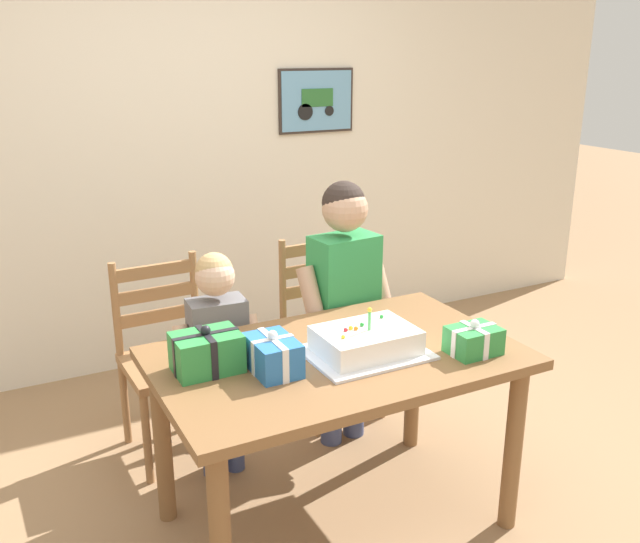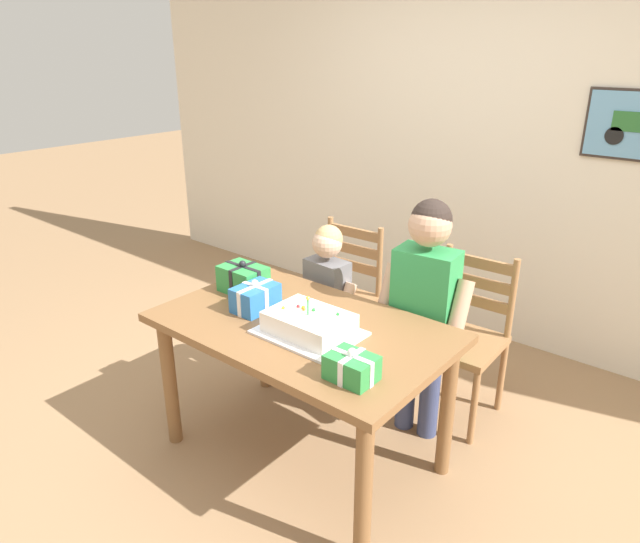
{
  "view_description": "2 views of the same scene",
  "coord_description": "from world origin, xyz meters",
  "px_view_note": "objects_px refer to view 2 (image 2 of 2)",
  "views": [
    {
      "loc": [
        -1.16,
        -2.08,
        1.84
      ],
      "look_at": [
        0.02,
        0.18,
        1.02
      ],
      "focal_mm": 38.8,
      "sensor_mm": 36.0,
      "label": 1
    },
    {
      "loc": [
        1.56,
        -1.78,
        1.96
      ],
      "look_at": [
        0.07,
        0.05,
        1.01
      ],
      "focal_mm": 32.03,
      "sensor_mm": 36.0,
      "label": 2
    }
  ],
  "objects_px": {
    "gift_box_beside_cake": "(255,298)",
    "birthday_cake": "(309,324)",
    "gift_box_red_large": "(243,279)",
    "chair_right": "(463,337)",
    "child_younger": "(327,294)",
    "chair_left": "(340,296)",
    "child_older": "(424,299)",
    "dining_table": "(302,344)",
    "gift_box_corner_small": "(352,367)"
  },
  "relations": [
    {
      "from": "dining_table",
      "to": "birthday_cake",
      "type": "height_order",
      "value": "birthday_cake"
    },
    {
      "from": "gift_box_corner_small",
      "to": "chair_left",
      "type": "distance_m",
      "value": 1.43
    },
    {
      "from": "chair_right",
      "to": "child_younger",
      "type": "bearing_deg",
      "value": -156.25
    },
    {
      "from": "gift_box_beside_cake",
      "to": "chair_left",
      "type": "xyz_separation_m",
      "value": [
        -0.15,
        0.88,
        -0.34
      ]
    },
    {
      "from": "gift_box_red_large",
      "to": "chair_right",
      "type": "bearing_deg",
      "value": 40.29
    },
    {
      "from": "chair_right",
      "to": "gift_box_corner_small",
      "type": "bearing_deg",
      "value": -88.18
    },
    {
      "from": "birthday_cake",
      "to": "child_younger",
      "type": "height_order",
      "value": "child_younger"
    },
    {
      "from": "child_younger",
      "to": "gift_box_red_large",
      "type": "bearing_deg",
      "value": -113.31
    },
    {
      "from": "birthday_cake",
      "to": "child_older",
      "type": "bearing_deg",
      "value": 67.7
    },
    {
      "from": "birthday_cake",
      "to": "gift_box_corner_small",
      "type": "distance_m",
      "value": 0.41
    },
    {
      "from": "dining_table",
      "to": "child_younger",
      "type": "bearing_deg",
      "value": 117.74
    },
    {
      "from": "gift_box_red_large",
      "to": "child_younger",
      "type": "relative_size",
      "value": 0.23
    },
    {
      "from": "gift_box_beside_cake",
      "to": "birthday_cake",
      "type": "bearing_deg",
      "value": -4.41
    },
    {
      "from": "chair_left",
      "to": "child_older",
      "type": "bearing_deg",
      "value": -22.3
    },
    {
      "from": "birthday_cake",
      "to": "child_older",
      "type": "height_order",
      "value": "child_older"
    },
    {
      "from": "gift_box_corner_small",
      "to": "chair_left",
      "type": "relative_size",
      "value": 0.21
    },
    {
      "from": "chair_left",
      "to": "chair_right",
      "type": "relative_size",
      "value": 1.0
    },
    {
      "from": "gift_box_red_large",
      "to": "child_older",
      "type": "relative_size",
      "value": 0.19
    },
    {
      "from": "gift_box_red_large",
      "to": "child_younger",
      "type": "xyz_separation_m",
      "value": [
        0.2,
        0.45,
        -0.19
      ]
    },
    {
      "from": "chair_right",
      "to": "child_younger",
      "type": "xyz_separation_m",
      "value": [
        -0.71,
        -0.31,
        0.16
      ]
    },
    {
      "from": "child_older",
      "to": "chair_right",
      "type": "bearing_deg",
      "value": 74.5
    },
    {
      "from": "gift_box_corner_small",
      "to": "chair_left",
      "type": "xyz_separation_m",
      "value": [
        -0.88,
        1.08,
        -0.33
      ]
    },
    {
      "from": "gift_box_beside_cake",
      "to": "chair_right",
      "type": "xyz_separation_m",
      "value": [
        0.7,
        0.88,
        -0.34
      ]
    },
    {
      "from": "birthday_cake",
      "to": "chair_right",
      "type": "xyz_separation_m",
      "value": [
        0.33,
        0.91,
        -0.33
      ]
    },
    {
      "from": "gift_box_beside_cake",
      "to": "gift_box_corner_small",
      "type": "distance_m",
      "value": 0.76
    },
    {
      "from": "gift_box_red_large",
      "to": "child_younger",
      "type": "bearing_deg",
      "value": 66.69
    },
    {
      "from": "dining_table",
      "to": "chair_left",
      "type": "relative_size",
      "value": 1.48
    },
    {
      "from": "gift_box_corner_small",
      "to": "gift_box_red_large",
      "type": "bearing_deg",
      "value": 161.12
    },
    {
      "from": "gift_box_beside_cake",
      "to": "chair_right",
      "type": "bearing_deg",
      "value": 51.62
    },
    {
      "from": "child_older",
      "to": "child_younger",
      "type": "height_order",
      "value": "child_older"
    },
    {
      "from": "gift_box_corner_small",
      "to": "child_older",
      "type": "distance_m",
      "value": 0.78
    },
    {
      "from": "dining_table",
      "to": "child_older",
      "type": "distance_m",
      "value": 0.65
    },
    {
      "from": "gift_box_corner_small",
      "to": "child_younger",
      "type": "relative_size",
      "value": 0.18
    },
    {
      "from": "gift_box_red_large",
      "to": "gift_box_corner_small",
      "type": "bearing_deg",
      "value": -18.88
    },
    {
      "from": "dining_table",
      "to": "child_older",
      "type": "xyz_separation_m",
      "value": [
        0.33,
        0.54,
        0.14
      ]
    },
    {
      "from": "dining_table",
      "to": "gift_box_beside_cake",
      "type": "xyz_separation_m",
      "value": [
        -0.27,
        -0.03,
        0.17
      ]
    },
    {
      "from": "child_younger",
      "to": "chair_left",
      "type": "bearing_deg",
      "value": 114.13
    },
    {
      "from": "child_younger",
      "to": "birthday_cake",
      "type": "bearing_deg",
      "value": -57.83
    },
    {
      "from": "chair_left",
      "to": "child_older",
      "type": "relative_size",
      "value": 0.72
    },
    {
      "from": "chair_left",
      "to": "chair_right",
      "type": "distance_m",
      "value": 0.84
    },
    {
      "from": "gift_box_red_large",
      "to": "gift_box_beside_cake",
      "type": "height_order",
      "value": "gift_box_red_large"
    },
    {
      "from": "gift_box_beside_cake",
      "to": "chair_right",
      "type": "distance_m",
      "value": 1.17
    },
    {
      "from": "gift_box_beside_cake",
      "to": "chair_left",
      "type": "height_order",
      "value": "chair_left"
    },
    {
      "from": "gift_box_corner_small",
      "to": "child_younger",
      "type": "height_order",
      "value": "child_younger"
    },
    {
      "from": "gift_box_corner_small",
      "to": "child_older",
      "type": "relative_size",
      "value": 0.15
    },
    {
      "from": "chair_right",
      "to": "gift_box_red_large",
      "type": "bearing_deg",
      "value": -139.71
    },
    {
      "from": "gift_box_corner_small",
      "to": "child_older",
      "type": "bearing_deg",
      "value": 98.88
    },
    {
      "from": "dining_table",
      "to": "chair_left",
      "type": "distance_m",
      "value": 0.97
    },
    {
      "from": "gift_box_red_large",
      "to": "child_younger",
      "type": "height_order",
      "value": "child_younger"
    },
    {
      "from": "gift_box_beside_cake",
      "to": "gift_box_corner_small",
      "type": "relative_size",
      "value": 1.16
    }
  ]
}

